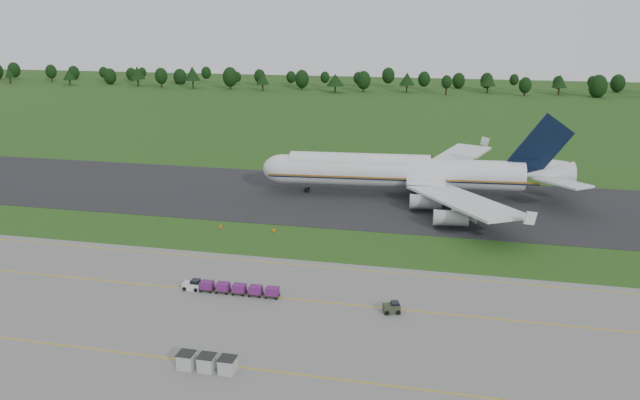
% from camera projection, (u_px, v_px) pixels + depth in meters
% --- Properties ---
extents(ground, '(600.00, 600.00, 0.00)m').
position_uv_depth(ground, '(294.00, 242.00, 107.46)').
color(ground, '#214615').
rests_on(ground, ground).
extents(apron, '(300.00, 52.00, 0.06)m').
position_uv_depth(apron, '(222.00, 337.00, 75.64)').
color(apron, slate).
rests_on(apron, ground).
extents(taxiway, '(300.00, 40.00, 0.08)m').
position_uv_depth(taxiway, '(327.00, 197.00, 133.66)').
color(taxiway, black).
rests_on(taxiway, ground).
extents(apron_markings, '(300.00, 30.20, 0.01)m').
position_uv_depth(apron_markings, '(242.00, 311.00, 82.20)').
color(apron_markings, '#CB9F0B').
rests_on(apron_markings, apron).
extents(tree_line, '(522.05, 22.76, 11.77)m').
position_uv_depth(tree_line, '(422.00, 81.00, 309.97)').
color(tree_line, black).
rests_on(tree_line, ground).
extents(aircraft, '(66.39, 64.47, 18.63)m').
position_uv_depth(aircraft, '(406.00, 172.00, 133.30)').
color(aircraft, silver).
rests_on(aircraft, ground).
extents(baggage_train, '(14.13, 1.50, 1.44)m').
position_uv_depth(baggage_train, '(229.00, 288.00, 87.32)').
color(baggage_train, silver).
rests_on(baggage_train, apron).
extents(utility_cart, '(2.48, 1.95, 1.19)m').
position_uv_depth(utility_cart, '(391.00, 309.00, 81.61)').
color(utility_cart, '#2C3324').
rests_on(utility_cart, apron).
extents(uld_row, '(6.61, 1.81, 1.79)m').
position_uv_depth(uld_row, '(207.00, 363.00, 68.33)').
color(uld_row, '#A4A4A4').
rests_on(uld_row, apron).
extents(edge_markers, '(10.68, 0.30, 0.60)m').
position_uv_depth(edge_markers, '(247.00, 229.00, 113.19)').
color(edge_markers, '#F66207').
rests_on(edge_markers, ground).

